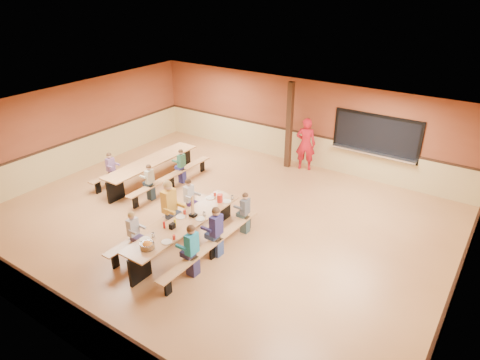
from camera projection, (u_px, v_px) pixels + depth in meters
The scene contains 23 objects.
ground at pixel (217, 221), 11.81m from camera, with size 12.00×12.00×0.00m, color #9D663B.
room_envelope at pixel (216, 200), 11.50m from camera, with size 12.04×10.04×3.02m.
kitchen_pass_through at pixel (376, 138), 13.52m from camera, with size 2.78×0.28×1.38m.
structural_post at pixel (289, 126), 14.52m from camera, with size 0.18×0.18×3.00m, color black.
cafeteria_table_main at pixel (186, 229), 10.48m from camera, with size 1.91×3.70×0.74m.
cafeteria_table_second at pixel (152, 167), 13.84m from camera, with size 1.91×3.70×0.74m.
seated_child_white_left at pixel (134, 234), 10.19m from camera, with size 0.35×0.29×1.17m, color #BBBCC1, non-canonical shape.
seated_adult_yellow at pixel (169, 207), 11.06m from camera, with size 0.49×0.40×1.45m, color gold, non-canonical shape.
seated_child_grey_left at pixel (189, 200), 11.70m from camera, with size 0.36×0.30×1.19m, color silver, non-canonical shape.
seated_child_teal_right at pixel (192, 251), 9.48m from camera, with size 0.40×0.33×1.27m, color teal, non-canonical shape.
seated_child_navy_right at pixel (216, 232), 10.14m from camera, with size 0.41×0.34×1.30m, color navy, non-canonical shape.
seated_child_char_right at pixel (245, 213), 11.09m from camera, with size 0.34×0.28×1.14m, color #494D54, non-canonical shape.
seated_child_purple_sec at pixel (111, 170), 13.52m from camera, with size 0.33×0.27×1.14m, color #735079, non-canonical shape.
seated_child_green_sec at pixel (182, 166), 13.78m from camera, with size 0.33×0.27×1.13m, color #2E6549, non-canonical shape.
seated_child_tan_sec at pixel (150, 182), 12.73m from camera, with size 0.33×0.27×1.12m, color #AAA788, non-canonical shape.
standing_woman at pixel (306, 144), 14.59m from camera, with size 0.67×0.44×1.84m, color red.
punch_pitcher at pixel (220, 198), 11.24m from camera, with size 0.16×0.16×0.22m, color red.
chip_bowl at pixel (147, 245), 9.36m from camera, with size 0.32×0.32×0.15m, color orange, non-canonical shape.
napkin_dispenser at pixel (172, 226), 10.09m from camera, with size 0.10×0.14×0.13m, color black.
condiment_mustard at pixel (175, 222), 10.21m from camera, with size 0.06×0.06×0.17m, color yellow.
condiment_ketchup at pixel (164, 225), 10.10m from camera, with size 0.06×0.06×0.17m, color #B2140F.
table_paddle at pixel (193, 211), 10.57m from camera, with size 0.16×0.16×0.56m.
place_settings at pixel (185, 220), 10.37m from camera, with size 0.65×3.30×0.11m, color beige, non-canonical shape.
Camera 1 is at (6.22, -8.00, 6.20)m, focal length 32.00 mm.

